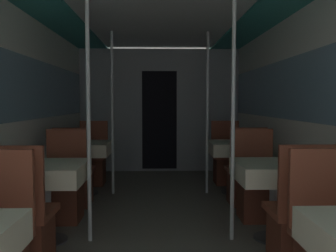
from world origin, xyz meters
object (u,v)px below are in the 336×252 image
object	(u,v)px
support_pole_right_1	(233,119)
dining_table_left_1	(46,175)
dining_table_left_2	(84,150)
dining_table_right_1	(274,174)
chair_right_far_2	(227,165)
support_pole_right_2	(207,113)
support_pole_left_1	(88,119)
support_pole_left_2	(112,113)
chair_left_far_2	(92,165)
chair_right_near_2	(245,181)
chair_left_near_1	(23,233)
chair_right_near_1	(298,230)
dining_table_right_2	(235,149)
chair_left_near_2	(75,182)
chair_right_far_1	(257,192)
chair_left_far_1	(63,193)

from	to	relation	value
support_pole_right_1	dining_table_left_1	bearing A→B (deg)	180.00
dining_table_left_2	dining_table_right_1	world-z (taller)	same
chair_right_far_2	support_pole_right_2	bearing A→B (deg)	57.22
chair_right_far_2	support_pole_right_1	bearing A→B (deg)	80.69
support_pole_left_1	support_pole_left_2	distance (m)	1.79
support_pole_left_1	chair_left_far_2	xyz separation A→B (m)	(-0.39, 2.41, -0.83)
chair_left_far_2	chair_right_near_2	world-z (taller)	same
dining_table_left_1	support_pole_right_1	xyz separation A→B (m)	(1.72, -0.00, 0.51)
chair_left_near_1	support_pole_right_1	distance (m)	2.01
chair_left_far_2	chair_right_near_1	bearing A→B (deg)	125.00
chair_left_far_2	chair_right_far_2	bearing A→B (deg)	-180.00
chair_right_near_2	dining_table_right_2	bearing A→B (deg)	90.00
dining_table_right_2	support_pole_right_1	bearing A→B (deg)	-102.40
support_pole_left_1	dining_table_right_2	distance (m)	2.54
support_pole_left_2	dining_table_right_2	size ratio (longest dim) A/B	3.12
dining_table_left_2	support_pole_left_1	bearing A→B (deg)	-77.60
support_pole_left_1	chair_left_near_2	world-z (taller)	support_pole_left_1
chair_left_far_2	support_pole_right_2	size ratio (longest dim) A/B	0.44
chair_right_near_1	chair_right_far_1	bearing A→B (deg)	90.00
chair_left_near_1	dining_table_right_1	bearing A→B (deg)	16.16
chair_right_near_1	support_pole_right_2	world-z (taller)	support_pole_right_2
dining_table_left_1	dining_table_left_2	world-z (taller)	same
support_pole_right_1	chair_right_far_2	xyz separation A→B (m)	(0.39, 2.41, -0.83)
chair_right_far_1	chair_right_far_2	bearing A→B (deg)	-90.00
support_pole_right_1	chair_left_far_1	bearing A→B (deg)	160.40
dining_table_left_1	support_pole_right_1	bearing A→B (deg)	-0.00
support_pole_left_1	support_pole_right_2	xyz separation A→B (m)	(1.32, 1.79, 0.00)
chair_left_far_1	dining_table_right_1	xyz separation A→B (m)	(2.11, -0.61, 0.32)
dining_table_right_1	chair_right_near_2	world-z (taller)	chair_right_near_2
chair_right_near_2	support_pole_right_2	world-z (taller)	support_pole_right_2
support_pole_left_1	chair_right_near_2	xyz separation A→B (m)	(1.72, 1.18, -0.83)
chair_left_far_2	chair_right_far_1	bearing A→B (deg)	139.68
dining_table_left_2	dining_table_right_1	xyz separation A→B (m)	(2.11, -1.79, 0.00)
dining_table_right_1	dining_table_right_2	world-z (taller)	same
dining_table_left_1	chair_right_far_2	xyz separation A→B (m)	(2.11, 2.41, -0.32)
chair_right_far_1	dining_table_right_1	bearing A→B (deg)	90.00
support_pole_right_2	support_pole_left_2	bearing A→B (deg)	180.00
dining_table_left_2	chair_right_near_1	bearing A→B (deg)	-48.70
chair_left_near_1	dining_table_right_1	distance (m)	2.22
dining_table_right_2	support_pole_right_2	bearing A→B (deg)	180.00
chair_left_near_1	chair_left_far_2	bearing A→B (deg)	90.00
chair_right_near_1	support_pole_right_1	bearing A→B (deg)	122.78
support_pole_left_2	chair_right_near_2	bearing A→B (deg)	-19.60
dining_table_left_2	dining_table_right_1	bearing A→B (deg)	-40.32
dining_table_left_2	chair_right_far_2	distance (m)	2.22
chair_left_near_1	chair_left_near_2	size ratio (longest dim) A/B	1.00
dining_table_left_2	chair_right_near_1	xyz separation A→B (m)	(2.11, -2.41, -0.32)
dining_table_right_1	chair_right_near_2	xyz separation A→B (m)	(-0.00, 1.18, -0.32)
chair_right_near_2	chair_right_far_2	distance (m)	1.22
chair_right_far_1	dining_table_right_2	xyz separation A→B (m)	(0.00, 1.18, 0.32)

